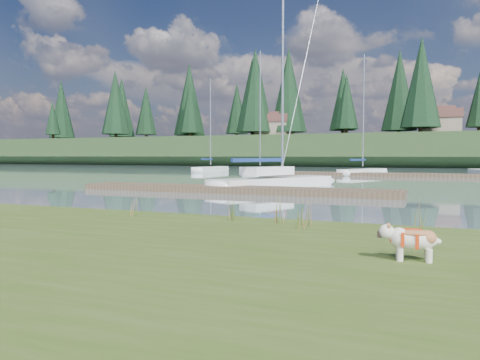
% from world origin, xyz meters
% --- Properties ---
extents(ground, '(200.00, 200.00, 0.00)m').
position_xyz_m(ground, '(0.00, 30.00, 0.00)').
color(ground, gray).
rests_on(ground, ground).
extents(bank, '(60.00, 9.00, 0.35)m').
position_xyz_m(bank, '(0.00, -6.00, 0.17)').
color(bank, '#3B4F1C').
rests_on(bank, ground).
extents(ridge, '(200.00, 20.00, 5.00)m').
position_xyz_m(ridge, '(0.00, 73.00, 2.50)').
color(ridge, '#1F3318').
rests_on(ridge, ground).
extents(bulldog, '(0.82, 0.40, 0.48)m').
position_xyz_m(bulldog, '(4.78, -4.87, 0.65)').
color(bulldog, silver).
rests_on(bulldog, bank).
extents(sailboat_main, '(5.51, 9.27, 13.39)m').
position_xyz_m(sailboat_main, '(-2.90, 13.60, 0.42)').
color(sailboat_main, white).
rests_on(sailboat_main, ground).
extents(dock_near, '(16.00, 2.00, 0.30)m').
position_xyz_m(dock_near, '(-4.00, 9.00, 0.15)').
color(dock_near, '#4C3D2C').
rests_on(dock_near, ground).
extents(dock_far, '(26.00, 2.20, 0.30)m').
position_xyz_m(dock_far, '(2.00, 30.00, 0.15)').
color(dock_far, '#4C3D2C').
rests_on(dock_far, ground).
extents(sailboat_bg_0, '(1.55, 7.06, 10.30)m').
position_xyz_m(sailboat_bg_0, '(-17.65, 35.26, 0.32)').
color(sailboat_bg_0, white).
rests_on(sailboat_bg_0, ground).
extents(sailboat_bg_1, '(2.41, 8.35, 12.25)m').
position_xyz_m(sailboat_bg_1, '(-11.10, 33.04, 0.33)').
color(sailboat_bg_1, white).
rests_on(sailboat_bg_1, ground).
extents(sailboat_bg_2, '(4.05, 7.29, 11.02)m').
position_xyz_m(sailboat_bg_2, '(-0.73, 32.76, 0.33)').
color(sailboat_bg_2, white).
rests_on(sailboat_bg_2, ground).
extents(weed_0, '(0.17, 0.14, 0.50)m').
position_xyz_m(weed_0, '(0.91, -2.18, 0.56)').
color(weed_0, '#475B23').
rests_on(weed_0, bank).
extents(weed_1, '(0.17, 0.14, 0.58)m').
position_xyz_m(weed_1, '(2.02, -2.25, 0.59)').
color(weed_1, '#475B23').
rests_on(weed_1, bank).
extents(weed_2, '(0.17, 0.14, 0.59)m').
position_xyz_m(weed_2, '(2.66, -2.39, 0.60)').
color(weed_2, '#475B23').
rests_on(weed_2, bank).
extents(weed_3, '(0.17, 0.14, 0.65)m').
position_xyz_m(weed_3, '(-1.49, -2.47, 0.62)').
color(weed_3, '#475B23').
rests_on(weed_3, bank).
extents(weed_4, '(0.17, 0.14, 0.42)m').
position_xyz_m(weed_4, '(2.67, -2.83, 0.53)').
color(weed_4, '#475B23').
rests_on(weed_4, bank).
extents(weed_5, '(0.17, 0.14, 0.68)m').
position_xyz_m(weed_5, '(4.80, -2.45, 0.63)').
color(weed_5, '#475B23').
rests_on(weed_5, bank).
extents(mud_lip, '(60.00, 0.50, 0.14)m').
position_xyz_m(mud_lip, '(0.00, -1.60, 0.07)').
color(mud_lip, '#33281C').
rests_on(mud_lip, ground).
extents(conifer_0, '(5.72, 5.72, 14.15)m').
position_xyz_m(conifer_0, '(-55.00, 67.00, 12.64)').
color(conifer_0, '#382619').
rests_on(conifer_0, ridge).
extents(conifer_1, '(4.40, 4.40, 11.30)m').
position_xyz_m(conifer_1, '(-40.00, 71.00, 11.28)').
color(conifer_1, '#382619').
rests_on(conifer_1, ridge).
extents(conifer_2, '(6.60, 6.60, 16.05)m').
position_xyz_m(conifer_2, '(-25.00, 68.00, 13.54)').
color(conifer_2, '#382619').
rests_on(conifer_2, ridge).
extents(conifer_3, '(4.84, 4.84, 12.25)m').
position_xyz_m(conifer_3, '(-10.00, 72.00, 11.74)').
color(conifer_3, '#382619').
rests_on(conifer_3, ridge).
extents(conifer_4, '(6.16, 6.16, 15.10)m').
position_xyz_m(conifer_4, '(3.00, 66.00, 13.09)').
color(conifer_4, '#382619').
rests_on(conifer_4, ridge).
extents(house_0, '(6.30, 5.30, 4.65)m').
position_xyz_m(house_0, '(-22.00, 70.00, 7.31)').
color(house_0, gray).
rests_on(house_0, ridge).
extents(house_1, '(6.30, 5.30, 4.65)m').
position_xyz_m(house_1, '(6.00, 71.00, 7.31)').
color(house_1, gray).
rests_on(house_1, ridge).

